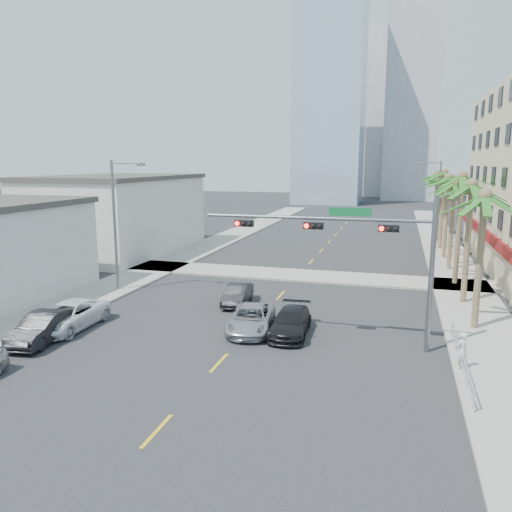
{
  "coord_description": "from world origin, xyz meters",
  "views": [
    {
      "loc": [
        7.43,
        -15.8,
        8.86
      ],
      "look_at": [
        -0.44,
        11.51,
        3.5
      ],
      "focal_mm": 35.0,
      "sensor_mm": 36.0,
      "label": 1
    }
  ],
  "objects": [
    {
      "name": "guardrail",
      "position": [
        10.3,
        6.0,
        0.67
      ],
      "size": [
        0.08,
        8.08,
        1.0
      ],
      "color": "silver",
      "rests_on": "ground"
    },
    {
      "name": "palm_tree_0",
      "position": [
        11.6,
        12.0,
        7.08
      ],
      "size": [
        4.8,
        4.8,
        7.8
      ],
      "color": "brown",
      "rests_on": "ground"
    },
    {
      "name": "palm_tree_3",
      "position": [
        11.6,
        27.6,
        7.08
      ],
      "size": [
        4.8,
        4.8,
        7.8
      ],
      "color": "brown",
      "rests_on": "ground"
    },
    {
      "name": "ground",
      "position": [
        0.0,
        0.0,
        0.0
      ],
      "size": [
        260.0,
        260.0,
        0.0
      ],
      "primitive_type": "plane",
      "color": "#262628",
      "rests_on": "ground"
    },
    {
      "name": "traffic_signal_mast",
      "position": [
        5.78,
        7.95,
        5.06
      ],
      "size": [
        11.12,
        0.54,
        7.2
      ],
      "color": "slate",
      "rests_on": "ground"
    },
    {
      "name": "car_lane_left",
      "position": [
        -2.13,
        13.17,
        0.64
      ],
      "size": [
        1.71,
        3.99,
        1.28
      ],
      "primitive_type": "imported",
      "rotation": [
        0.0,
        0.0,
        0.09
      ],
      "color": "black",
      "rests_on": "ground"
    },
    {
      "name": "sidewalk_cross",
      "position": [
        0.0,
        22.0,
        0.07
      ],
      "size": [
        80.0,
        4.0,
        0.15
      ],
      "primitive_type": "cube",
      "color": "gray",
      "rests_on": "ground"
    },
    {
      "name": "streetlight_right",
      "position": [
        11.0,
        38.0,
        5.06
      ],
      "size": [
        2.55,
        0.25,
        9.0
      ],
      "color": "slate",
      "rests_on": "ground"
    },
    {
      "name": "car_parked_mid",
      "position": [
        -9.4,
        4.1,
        0.73
      ],
      "size": [
        2.06,
        4.58,
        1.46
      ],
      "primitive_type": "imported",
      "rotation": [
        0.0,
        0.0,
        0.12
      ],
      "color": "black",
      "rests_on": "ground"
    },
    {
      "name": "car_lane_center",
      "position": [
        0.14,
        8.57,
        0.66
      ],
      "size": [
        2.85,
        5.04,
        1.33
      ],
      "primitive_type": "imported",
      "rotation": [
        0.0,
        0.0,
        0.14
      ],
      "color": "#BABABF",
      "rests_on": "ground"
    },
    {
      "name": "palm_tree_7",
      "position": [
        11.6,
        48.4,
        7.43
      ],
      "size": [
        4.8,
        4.8,
        8.16
      ],
      "color": "brown",
      "rests_on": "ground"
    },
    {
      "name": "tower_far_left",
      "position": [
        -8.0,
        95.0,
        24.0
      ],
      "size": [
        14.0,
        14.0,
        48.0
      ],
      "primitive_type": "cube",
      "color": "#99B2C6",
      "rests_on": "ground"
    },
    {
      "name": "car_lane_right",
      "position": [
        2.28,
        8.58,
        0.66
      ],
      "size": [
        2.09,
        4.63,
        1.31
      ],
      "primitive_type": "imported",
      "rotation": [
        0.0,
        0.0,
        0.06
      ],
      "color": "black",
      "rests_on": "ground"
    },
    {
      "name": "sidewalk_right",
      "position": [
        12.0,
        20.0,
        0.07
      ],
      "size": [
        4.0,
        120.0,
        0.15
      ],
      "primitive_type": "cube",
      "color": "gray",
      "rests_on": "ground"
    },
    {
      "name": "car_parked_far",
      "position": [
        -9.4,
        6.12,
        0.72
      ],
      "size": [
        2.43,
        5.21,
        1.44
      ],
      "primitive_type": "imported",
      "rotation": [
        0.0,
        0.0,
        0.01
      ],
      "color": "white",
      "rests_on": "ground"
    },
    {
      "name": "sidewalk_left",
      "position": [
        -12.0,
        20.0,
        0.07
      ],
      "size": [
        4.0,
        120.0,
        0.15
      ],
      "primitive_type": "cube",
      "color": "gray",
      "rests_on": "ground"
    },
    {
      "name": "palm_tree_2",
      "position": [
        11.6,
        22.4,
        7.78
      ],
      "size": [
        4.8,
        4.8,
        8.52
      ],
      "color": "brown",
      "rests_on": "ground"
    },
    {
      "name": "palm_tree_1",
      "position": [
        11.6,
        17.2,
        7.43
      ],
      "size": [
        4.8,
        4.8,
        8.16
      ],
      "color": "brown",
      "rests_on": "ground"
    },
    {
      "name": "palm_tree_6",
      "position": [
        11.6,
        43.2,
        7.08
      ],
      "size": [
        4.8,
        4.8,
        7.8
      ],
      "color": "brown",
      "rests_on": "ground"
    },
    {
      "name": "streetlight_left",
      "position": [
        -11.0,
        14.0,
        5.06
      ],
      "size": [
        2.55,
        0.25,
        9.0
      ],
      "color": "slate",
      "rests_on": "ground"
    },
    {
      "name": "tower_far_right",
      "position": [
        9.0,
        110.0,
        30.0
      ],
      "size": [
        12.0,
        12.0,
        60.0
      ],
      "primitive_type": "cube",
      "color": "#ADADB2",
      "rests_on": "ground"
    },
    {
      "name": "palm_tree_5",
      "position": [
        11.6,
        38.0,
        7.78
      ],
      "size": [
        4.8,
        4.8,
        8.52
      ],
      "color": "brown",
      "rests_on": "ground"
    },
    {
      "name": "pedestrian",
      "position": [
        10.3,
        5.98,
        0.96
      ],
      "size": [
        0.7,
        0.67,
        1.62
      ],
      "primitive_type": "imported",
      "rotation": [
        0.0,
        0.0,
        3.8
      ],
      "color": "silver",
      "rests_on": "sidewalk_right"
    },
    {
      "name": "building_left_far",
      "position": [
        -19.5,
        28.0,
        3.6
      ],
      "size": [
        11.0,
        18.0,
        7.2
      ],
      "primitive_type": "cube",
      "color": "beige",
      "rests_on": "ground"
    },
    {
      "name": "palm_tree_4",
      "position": [
        11.6,
        32.8,
        7.43
      ],
      "size": [
        4.8,
        4.8,
        8.16
      ],
      "color": "brown",
      "rests_on": "ground"
    },
    {
      "name": "tower_far_center",
      "position": [
        -3.0,
        125.0,
        21.0
      ],
      "size": [
        16.0,
        16.0,
        42.0
      ],
      "primitive_type": "cube",
      "color": "#ADADB2",
      "rests_on": "ground"
    }
  ]
}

